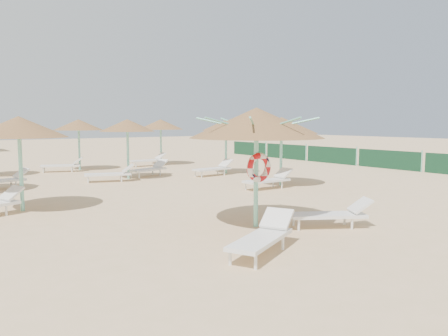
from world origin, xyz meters
TOP-DOWN VIEW (x-y plane):
  - ground at (0.00, 0.00)m, footprint 120.00×120.00m
  - main_palapa at (-0.33, -0.00)m, footprint 3.19×3.19m
  - lounger_main_a at (-1.61, -1.77)m, footprint 2.06×1.43m
  - lounger_main_b at (1.11, -1.14)m, footprint 1.96×1.48m
  - palapa_field at (0.22, 10.28)m, footprint 14.35×13.32m
  - windbreak_fence at (14.00, 9.96)m, footprint 0.08×19.84m

SIDE VIEW (x-z plane):
  - ground at x=0.00m, z-range 0.00..0.00m
  - lounger_main_b at x=1.11m, z-range -0.02..0.69m
  - lounger_main_a at x=-1.61m, z-range -0.02..0.71m
  - windbreak_fence at x=14.00m, z-range -0.05..1.05m
  - palapa_field at x=0.22m, z-range 0.95..3.66m
  - main_palapa at x=-0.33m, z-range 1.06..3.92m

